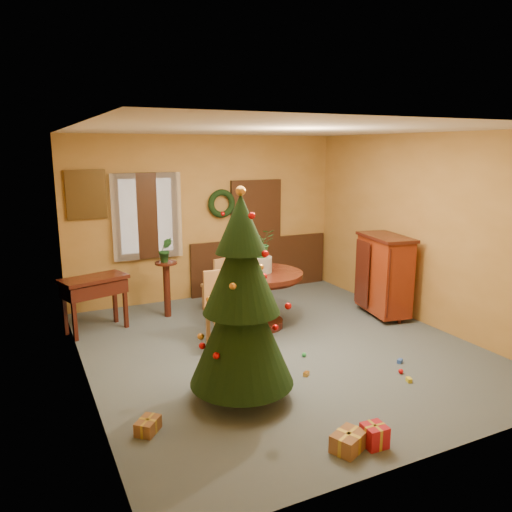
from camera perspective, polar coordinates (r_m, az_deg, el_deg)
room_envelope at (r=9.09m, az=-4.23°, el=2.34°), size 5.50×5.50×5.50m
dining_table at (r=7.52m, az=0.59°, el=-3.76°), size 1.25×1.25×0.86m
urn at (r=7.42m, az=0.60°, el=-0.98°), size 0.32×0.32×0.24m
centerpiece_plant at (r=7.36m, az=0.60°, el=1.50°), size 0.38×0.33×0.42m
chair_near at (r=6.82m, az=-3.80°, el=-5.81°), size 0.48×0.48×1.05m
chair_far at (r=8.26m, az=-4.12°, el=-3.04°), size 0.50×0.50×0.93m
guitar at (r=6.54m, az=-1.55°, el=-8.33°), size 0.45×0.56×0.74m
plant_stand at (r=8.13m, az=-10.17°, el=-3.02°), size 0.35×0.35×0.90m
stand_plant at (r=8.00m, az=-10.32°, el=0.69°), size 0.24×0.21×0.39m
christmas_tree at (r=5.23m, az=-1.68°, el=-5.36°), size 1.12×1.12×2.31m
writing_desk at (r=7.71m, az=-17.98°, el=-3.77°), size 1.03×0.72×0.83m
sideboard at (r=8.26m, az=14.44°, el=-1.93°), size 0.71×1.11×1.32m
gift_a at (r=4.88m, az=10.52°, el=-20.13°), size 0.38×0.33×0.17m
gift_b at (r=4.97m, az=13.39°, el=-19.33°), size 0.21×0.21×0.21m
gift_c at (r=5.16m, az=-12.24°, el=-18.44°), size 0.30×0.30×0.14m
gift_d at (r=6.08m, az=0.28°, el=-13.25°), size 0.36×0.25×0.12m
toy_a at (r=6.73m, az=16.12°, el=-11.46°), size 0.09×0.08×0.05m
toy_b at (r=6.68m, az=5.51°, el=-11.16°), size 0.06×0.06×0.06m
toy_c at (r=6.26m, az=17.08°, el=-13.38°), size 0.07×0.09×0.05m
toy_d at (r=6.44m, az=16.23°, el=-12.54°), size 0.06×0.06×0.06m
toy_e at (r=6.17m, az=5.77°, el=-13.26°), size 0.09×0.08×0.05m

